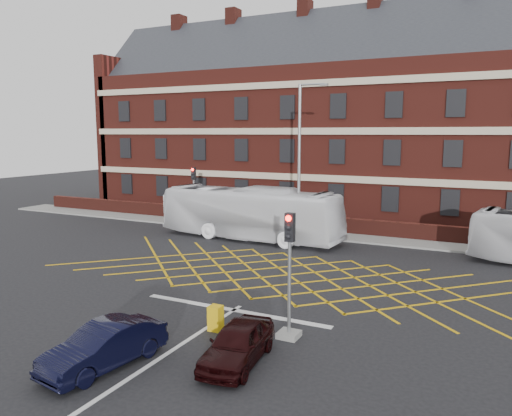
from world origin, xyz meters
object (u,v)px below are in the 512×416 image
at_px(car_navy, 104,346).
at_px(traffic_light_far, 194,200).
at_px(bus_left, 250,213).
at_px(traffic_light_near, 289,287).
at_px(utility_cabinet, 216,318).
at_px(car_maroon, 238,343).
at_px(direction_signs, 170,205).
at_px(street_lamp, 300,188).

height_order(car_navy, traffic_light_far, traffic_light_far).
bearing_deg(bus_left, traffic_light_far, 66.51).
bearing_deg(traffic_light_near, car_navy, -132.72).
xyz_separation_m(bus_left, utility_cabinet, (5.86, -14.10, -1.27)).
bearing_deg(car_navy, car_maroon, 39.10).
height_order(car_maroon, direction_signs, direction_signs).
bearing_deg(utility_cabinet, traffic_light_near, 12.48).
bearing_deg(traffic_light_near, direction_signs, 135.92).
distance_m(bus_left, street_lamp, 3.74).
relative_size(street_lamp, direction_signs, 4.46).
height_order(bus_left, traffic_light_far, traffic_light_far).
height_order(street_lamp, utility_cabinet, street_lamp).
bearing_deg(direction_signs, car_maroon, -49.19).
xyz_separation_m(bus_left, car_maroon, (7.74, -15.94, -1.10)).
xyz_separation_m(car_navy, utility_cabinet, (1.51, 3.83, -0.20)).
bearing_deg(traffic_light_far, car_maroon, -53.52).
height_order(car_navy, street_lamp, street_lamp).
distance_m(car_navy, street_lamp, 18.58).
distance_m(traffic_light_near, street_lamp, 14.94).
xyz_separation_m(car_maroon, direction_signs, (-16.05, 18.59, 0.77)).
height_order(car_navy, direction_signs, direction_signs).
xyz_separation_m(bus_left, traffic_light_far, (-6.53, 3.35, 0.05)).
relative_size(car_maroon, traffic_light_near, 0.84).
bearing_deg(street_lamp, car_maroon, -74.75).
bearing_deg(utility_cabinet, street_lamp, 100.07).
distance_m(car_navy, direction_signs, 24.17).
relative_size(direction_signs, utility_cabinet, 2.48).
relative_size(car_navy, street_lamp, 0.40).
height_order(bus_left, utility_cabinet, bus_left).
height_order(traffic_light_far, street_lamp, street_lamp).
bearing_deg(street_lamp, traffic_light_far, 163.25).
bearing_deg(bus_left, traffic_light_near, -144.47).
distance_m(car_maroon, street_lamp, 17.18).
relative_size(car_navy, traffic_light_far, 0.92).
distance_m(car_navy, traffic_light_near, 6.08).
bearing_deg(utility_cabinet, bus_left, 112.56).
bearing_deg(bus_left, street_lamp, -79.34).
xyz_separation_m(street_lamp, utility_cabinet, (2.57, -14.50, -3.00)).
bearing_deg(car_maroon, bus_left, 109.33).
distance_m(bus_left, traffic_light_near, 15.93).
bearing_deg(street_lamp, direction_signs, 169.05).
relative_size(car_navy, car_maroon, 1.09).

